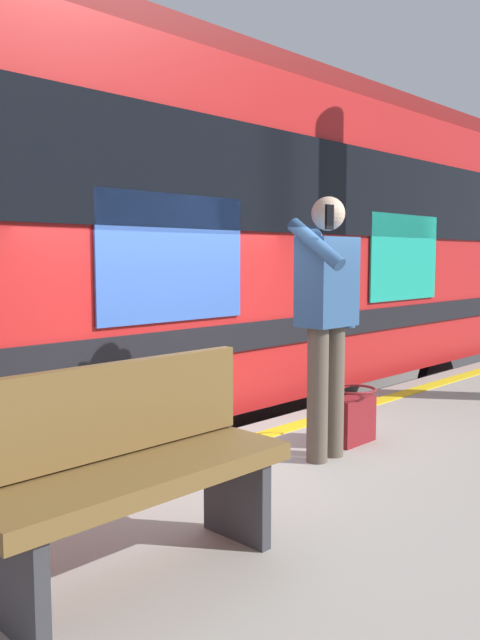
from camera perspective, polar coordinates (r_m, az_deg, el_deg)
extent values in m
plane|color=#3D3D3F|center=(5.24, -3.62, -20.58)|extent=(23.55, 23.55, 0.00)
cube|color=#9E998E|center=(3.92, 18.66, -22.59)|extent=(14.08, 4.10, 0.96)
cube|color=yellow|center=(4.68, -1.18, -11.10)|extent=(13.80, 0.16, 0.01)
cube|color=slate|center=(6.03, -11.16, -16.24)|extent=(18.30, 0.08, 0.16)
cube|color=slate|center=(7.19, -17.84, -12.75)|extent=(18.30, 0.08, 0.16)
cube|color=red|center=(7.25, -3.25, 6.74)|extent=(9.79, 3.04, 3.01)
cube|color=maroon|center=(7.46, -3.32, 19.32)|extent=(9.60, 2.80, 0.24)
cube|color=black|center=(6.24, 6.49, 11.74)|extent=(9.30, 0.03, 0.90)
cube|color=black|center=(6.24, 6.35, -0.71)|extent=(9.30, 0.03, 0.24)
cube|color=#19A58C|center=(7.63, 14.41, 5.39)|extent=(1.42, 0.02, 0.97)
cube|color=#3359B2|center=(4.96, -5.84, 5.49)|extent=(1.42, 0.02, 0.97)
cylinder|color=black|center=(9.24, 16.96, -5.42)|extent=(0.84, 0.12, 0.84)
cylinder|color=black|center=(10.55, 5.14, -3.83)|extent=(0.84, 0.12, 0.84)
cylinder|color=brown|center=(4.42, 8.31, -6.23)|extent=(0.14, 0.14, 0.90)
cylinder|color=brown|center=(4.28, 6.89, -6.61)|extent=(0.14, 0.14, 0.90)
cube|color=#2D517F|center=(4.25, 7.74, 3.38)|extent=(0.40, 0.24, 0.58)
sphere|color=#2D517F|center=(4.35, 6.08, 7.03)|extent=(0.20, 0.20, 0.20)
sphere|color=beige|center=(4.26, 7.82, 9.32)|extent=(0.22, 0.22, 0.22)
cylinder|color=#2D517F|center=(4.46, 9.65, 2.70)|extent=(0.09, 0.09, 0.53)
cylinder|color=#2D517F|center=(4.02, 6.74, 6.71)|extent=(0.09, 0.42, 0.33)
cube|color=black|center=(3.97, 7.93, 9.02)|extent=(0.07, 0.02, 0.15)
cube|color=maroon|center=(4.79, 9.99, -8.74)|extent=(0.36, 0.16, 0.34)
torus|color=maroon|center=(4.74, 10.03, -6.06)|extent=(0.33, 0.33, 0.02)
cube|color=brown|center=(2.77, -8.75, -13.48)|extent=(1.40, 0.44, 0.08)
cube|color=brown|center=(2.85, -11.15, -7.73)|extent=(1.40, 0.06, 0.40)
cube|color=#333338|center=(3.19, -0.34, -15.06)|extent=(0.06, 0.40, 0.45)
cube|color=#333338|center=(2.58, -19.32, -20.58)|extent=(0.06, 0.40, 0.45)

